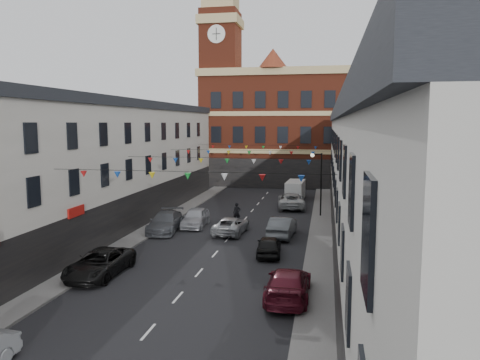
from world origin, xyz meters
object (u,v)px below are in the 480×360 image
Objects in this scene: car_left_d at (165,222)px; car_right_e at (282,227)px; car_left_c at (100,263)px; car_right_f at (291,201)px; car_left_e at (196,217)px; pedestrian at (237,213)px; car_right_d at (269,246)px; white_van at (295,190)px; car_right_c at (288,284)px; moving_car at (231,225)px; street_lamp at (319,176)px.

car_left_d is 1.13× the size of car_right_e.
car_right_f reaches higher than car_left_c.
car_right_e reaches higher than car_left_d.
car_left_e is 2.62× the size of pedestrian.
car_left_c is 0.93× the size of car_right_f.
car_right_d is 0.81× the size of white_van.
car_left_e reaches higher than car_right_c.
car_right_c is at bearing -6.97° from car_left_c.
car_left_c is 25.34m from car_right_f.
car_left_e is at bearing 47.87° from car_right_f.
car_left_d is 9.49m from car_right_e.
car_right_c is 1.09× the size of car_right_e.
white_van reaches higher than moving_car.
white_van is at bearing -96.75° from car_right_f.
moving_car is (-3.73, 5.62, 0.00)m from car_right_d.
car_right_f is 9.09m from pedestrian.
car_right_c is 0.92× the size of car_right_f.
white_van reaches higher than car_right_d.
car_left_c is at bearing -110.83° from pedestrian.
moving_car is (5.34, 11.56, -0.07)m from car_left_c.
car_left_e reaches higher than car_right_d.
pedestrian is (-6.97, -4.03, -3.01)m from street_lamp.
moving_car is 0.99× the size of white_van.
car_left_e reaches higher than car_left_c.
white_van is at bearing -85.42° from car_right_e.
pedestrian is (5.08, 4.29, 0.10)m from car_left_d.
car_left_c is 11.08m from car_right_c.
car_left_c is at bearing -8.10° from car_right_c.
moving_car is at bearing 65.96° from car_right_f.
street_lamp is 1.28× the size of car_left_e.
car_left_c is 14.69m from car_right_e.
car_left_e is at bearing 43.97° from car_left_d.
car_right_e is (-1.51, 12.79, 0.03)m from car_right_c.
car_right_d is (-2.95, -13.62, -3.24)m from street_lamp.
car_left_c is at bearing -95.50° from car_left_d.
car_right_c is at bearing -92.85° from street_lamp.
moving_car is 18.06m from white_van.
car_right_e is 0.84× the size of car_right_f.
car_left_e is at bearing -25.57° from moving_car.
car_left_d is at bearing -133.37° from car_left_e.
car_left_d reaches higher than car_right_d.
car_left_e is (1.90, 2.23, 0.01)m from car_left_d.
street_lamp is at bearing -126.60° from moving_car.
car_left_d is (-0.03, 11.24, 0.05)m from car_left_c.
car_left_e is at bearing -149.88° from pedestrian.
car_right_f is 1.20× the size of moving_car.
moving_car is at bearing -88.70° from pedestrian.
car_right_f is 1.19× the size of white_van.
car_left_e is 17.57m from car_right_c.
street_lamp is 1.54× the size of car_right_d.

